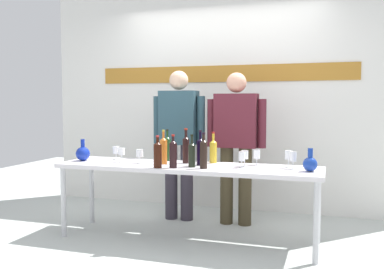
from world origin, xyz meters
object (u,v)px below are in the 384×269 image
object	(u,v)px
presenter_right	(236,138)
wine_bottle_0	(200,151)
wine_bottle_5	(173,153)
wine_bottle_7	(213,150)
wine_glass_left_2	(122,152)
wine_glass_right_4	(257,155)
wine_bottle_4	(186,149)
wine_bottle_8	(192,154)
wine_glass_right_2	(293,157)
presenter_left	(179,135)
wine_bottle_2	(167,148)
wine_glass_right_3	(289,155)
wine_bottle_1	(163,150)
decanter_blue_right	(310,163)
decanter_blue_left	(83,153)
wine_glass_right_1	(245,155)
display_table	(187,171)
wine_bottle_6	(158,154)
wine_glass_left_0	(140,153)
wine_bottle_3	(204,153)
wine_glass_left_1	(116,150)
wine_glass_right_0	(242,157)

from	to	relation	value
presenter_right	wine_bottle_0	world-z (taller)	presenter_right
wine_bottle_5	wine_bottle_7	world-z (taller)	wine_bottle_7
presenter_right	wine_glass_left_2	xyz separation A→B (m)	(-1.01, -0.68, -0.11)
wine_glass_right_4	wine_bottle_4	bearing A→B (deg)	-173.42
wine_bottle_8	wine_glass_right_2	bearing A→B (deg)	9.88
presenter_left	presenter_right	distance (m)	0.65
wine_bottle_2	wine_glass_right_3	size ratio (longest dim) A/B	2.07
wine_bottle_7	wine_glass_right_4	xyz separation A→B (m)	(0.43, -0.02, -0.02)
wine_bottle_1	wine_glass_right_2	bearing A→B (deg)	2.51
wine_glass_right_2	wine_glass_left_2	bearing A→B (deg)	-178.31
decanter_blue_right	wine_glass_right_4	world-z (taller)	decanter_blue_right
decanter_blue_right	wine_bottle_0	xyz separation A→B (m)	(-1.00, 0.07, 0.07)
decanter_blue_left	wine_bottle_7	bearing A→B (deg)	11.43
decanter_blue_right	wine_glass_right_1	size ratio (longest dim) A/B	1.36
display_table	wine_bottle_4	xyz separation A→B (m)	(-0.05, 0.12, 0.20)
wine_bottle_1	wine_bottle_6	distance (m)	0.25
decanter_blue_left	wine_glass_left_0	size ratio (longest dim) A/B	1.61
wine_glass_left_0	wine_bottle_3	bearing A→B (deg)	-10.62
wine_glass_left_1	wine_glass_right_2	bearing A→B (deg)	-3.08
wine_bottle_5	wine_glass_right_1	bearing A→B (deg)	25.79
wine_bottle_5	wine_bottle_6	world-z (taller)	wine_bottle_5
display_table	wine_bottle_5	bearing A→B (deg)	-109.58
wine_glass_right_0	wine_glass_right_2	bearing A→B (deg)	6.30
wine_bottle_1	wine_glass_right_3	bearing A→B (deg)	6.83
wine_glass_right_4	wine_glass_right_3	bearing A→B (deg)	-12.41
wine_bottle_4	wine_glass_left_2	size ratio (longest dim) A/B	2.42
wine_bottle_4	wine_glass_left_1	distance (m)	0.77
presenter_right	wine_glass_right_0	world-z (taller)	presenter_right
wine_bottle_2	wine_glass_right_3	distance (m)	1.22
wine_bottle_7	wine_glass_right_1	xyz separation A→B (m)	(0.34, -0.13, -0.02)
display_table	wine_bottle_5	xyz separation A→B (m)	(-0.07, -0.19, 0.19)
wine_glass_left_0	wine_glass_right_4	xyz separation A→B (m)	(1.10, 0.23, 0.00)
display_table	wine_bottle_2	bearing A→B (deg)	141.08
wine_bottle_2	wine_bottle_6	bearing A→B (deg)	-79.26
wine_bottle_3	wine_bottle_5	distance (m)	0.28
wine_bottle_0	wine_bottle_3	bearing A→B (deg)	-64.87
wine_bottle_1	wine_bottle_5	world-z (taller)	wine_bottle_1
presenter_right	wine_bottle_8	bearing A→B (deg)	-107.20
wine_glass_left_0	display_table	bearing A→B (deg)	3.39
presenter_right	decanter_blue_left	bearing A→B (deg)	-153.32
wine_bottle_7	wine_bottle_4	bearing A→B (deg)	-157.74
wine_bottle_5	wine_glass_right_1	world-z (taller)	wine_bottle_5
wine_bottle_2	wine_glass_left_0	distance (m)	0.32
wine_bottle_7	wine_glass_right_1	world-z (taller)	wine_bottle_7
wine_bottle_0	wine_glass_right_1	distance (m)	0.42
wine_glass_left_1	wine_glass_left_2	bearing A→B (deg)	-46.43
wine_bottle_0	wine_glass_right_2	world-z (taller)	wine_bottle_0
wine_bottle_7	wine_glass_right_3	distance (m)	0.74
decanter_blue_left	wine_glass_left_2	world-z (taller)	decanter_blue_left
display_table	decanter_blue_left	bearing A→B (deg)	-178.06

